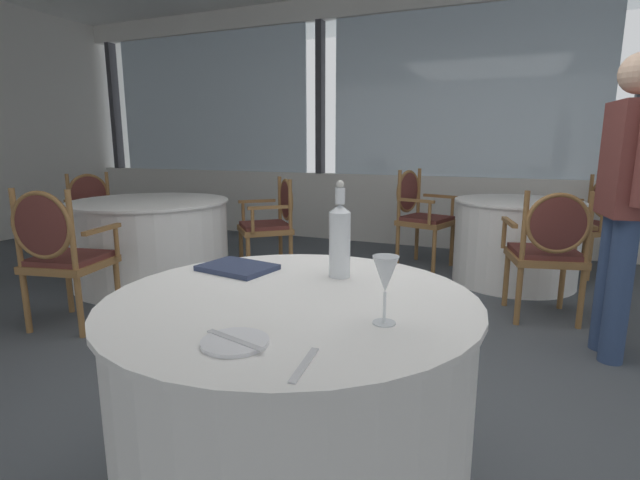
% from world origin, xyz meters
% --- Properties ---
extents(ground_plane, '(14.22, 14.22, 0.00)m').
position_xyz_m(ground_plane, '(0.00, 0.00, 0.00)').
color(ground_plane, '#4C5156').
extents(window_wall_far, '(10.94, 0.14, 2.96)m').
position_xyz_m(window_wall_far, '(0.00, 3.46, 1.18)').
color(window_wall_far, silver).
rests_on(window_wall_far, ground_plane).
extents(foreground_table, '(1.21, 1.21, 0.74)m').
position_xyz_m(foreground_table, '(0.05, -0.96, 0.37)').
color(foreground_table, white).
rests_on(foreground_table, ground_plane).
extents(side_plate, '(0.17, 0.17, 0.01)m').
position_xyz_m(side_plate, '(0.08, -1.35, 0.75)').
color(side_plate, white).
rests_on(side_plate, foreground_table).
extents(butter_knife, '(0.19, 0.07, 0.00)m').
position_xyz_m(butter_knife, '(0.08, -1.35, 0.75)').
color(butter_knife, silver).
rests_on(butter_knife, foreground_table).
extents(dinner_fork, '(0.04, 0.18, 0.00)m').
position_xyz_m(dinner_fork, '(0.29, -1.39, 0.75)').
color(dinner_fork, silver).
rests_on(dinner_fork, foreground_table).
extents(water_bottle, '(0.08, 0.08, 0.36)m').
position_xyz_m(water_bottle, '(0.11, -0.68, 0.89)').
color(water_bottle, white).
rests_on(water_bottle, foreground_table).
extents(wine_glass, '(0.07, 0.07, 0.19)m').
position_xyz_m(wine_glass, '(0.39, -1.07, 0.88)').
color(wine_glass, white).
rests_on(wine_glass, foreground_table).
extents(menu_book, '(0.30, 0.25, 0.02)m').
position_xyz_m(menu_book, '(-0.29, -0.75, 0.75)').
color(menu_book, '#2D3856').
rests_on(menu_book, foreground_table).
extents(background_table_0, '(1.08, 1.08, 0.74)m').
position_xyz_m(background_table_0, '(0.69, 2.21, 0.37)').
color(background_table_0, white).
rests_on(background_table_0, ground_plane).
extents(dining_chair_0_0, '(0.61, 0.56, 0.93)m').
position_xyz_m(dining_chair_0_0, '(0.92, 1.27, 0.55)').
color(dining_chair_0_0, olive).
rests_on(dining_chair_0_0, ground_plane).
extents(dining_chair_0_1, '(0.66, 0.66, 0.93)m').
position_xyz_m(dining_chair_0_1, '(1.40, 2.87, 0.55)').
color(dining_chair_0_1, olive).
rests_on(dining_chair_0_1, ground_plane).
extents(dining_chair_0_2, '(0.57, 0.62, 0.98)m').
position_xyz_m(dining_chair_0_2, '(-0.23, 2.49, 0.57)').
color(dining_chair_0_2, olive).
rests_on(dining_chair_0_2, ground_plane).
extents(background_table_1, '(1.36, 1.36, 0.74)m').
position_xyz_m(background_table_1, '(-2.28, 0.93, 0.37)').
color(background_table_1, white).
rests_on(background_table_1, ground_plane).
extents(dining_chair_1_0, '(0.60, 0.55, 0.96)m').
position_xyz_m(dining_chair_1_0, '(-2.05, -0.16, 0.56)').
color(dining_chair_1_0, olive).
rests_on(dining_chair_1_0, ground_plane).
extents(dining_chair_1_1, '(0.66, 0.66, 0.91)m').
position_xyz_m(dining_chair_1_1, '(-1.45, 1.66, 0.53)').
color(dining_chair_1_1, olive).
rests_on(dining_chair_1_1, ground_plane).
extents(dining_chair_1_2, '(0.58, 0.62, 0.93)m').
position_xyz_m(dining_chair_1_2, '(-3.32, 1.28, 0.54)').
color(dining_chair_1_2, olive).
rests_on(dining_chair_1_2, ground_plane).
extents(diner_person_0, '(0.25, 0.53, 1.70)m').
position_xyz_m(diner_person_0, '(1.24, 0.80, 0.97)').
color(diner_person_0, '#334770').
rests_on(diner_person_0, ground_plane).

